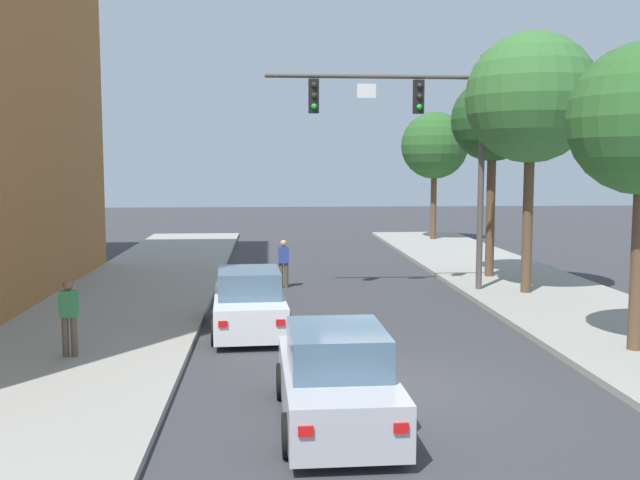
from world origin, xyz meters
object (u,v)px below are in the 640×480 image
Objects in this scene: traffic_signal_mast at (421,128)px; pedestrian_crossing_road at (284,261)px; street_tree_third at (493,121)px; pedestrian_sidewalk_left_walker at (69,314)px; street_tree_second at (531,98)px; car_following_silver at (336,380)px; street_tree_farthest at (434,146)px; car_lead_white at (249,304)px.

pedestrian_crossing_road is at bearing 159.89° from traffic_signal_mast.
pedestrian_sidewalk_left_walker is at bearing -139.84° from street_tree_third.
pedestrian_crossing_road is 9.60m from street_tree_second.
street_tree_second is at bearing 56.84° from car_following_silver.
street_tree_second is (3.31, -0.72, 0.87)m from traffic_signal_mast.
pedestrian_crossing_road is 17.36m from street_tree_farthest.
street_tree_third reaches higher than street_tree_farthest.
car_lead_white is at bearing -114.38° from street_tree_farthest.
pedestrian_crossing_road is 0.23× the size of street_tree_third.
street_tree_third is (12.23, 10.32, 4.67)m from pedestrian_sidewalk_left_walker.
street_tree_second reaches higher than street_tree_third.
pedestrian_sidewalk_left_walker is 16.66m from street_tree_third.
street_tree_third is (7.52, 1.11, 4.82)m from pedestrian_crossing_road.
car_lead_white is at bearing -153.72° from street_tree_second.
car_following_silver is at bearing -76.61° from car_lead_white.
street_tree_farthest is at bearing 73.90° from car_following_silver.
street_tree_third is at bearing 42.04° from car_lead_white.
traffic_signal_mast reaches higher than pedestrian_sidewalk_left_walker.
pedestrian_sidewalk_left_walker is at bearing -119.20° from street_tree_farthest.
traffic_signal_mast reaches higher than street_tree_farthest.
traffic_signal_mast is 1.74× the size of car_lead_white.
car_lead_white is 0.62× the size of street_tree_farthest.
traffic_signal_mast is at bearing -20.11° from pedestrian_crossing_road.
street_tree_third is at bearing 92.11° from street_tree_second.
pedestrian_crossing_road is at bearing 92.41° from car_following_silver.
pedestrian_crossing_road is at bearing 81.26° from car_lead_white.
pedestrian_sidewalk_left_walker is at bearing -150.82° from street_tree_second.
traffic_signal_mast is 1.76× the size of car_following_silver.
pedestrian_sidewalk_left_walker is at bearing 143.03° from car_following_silver.
car_lead_white is 0.61× the size of street_tree_third.
pedestrian_sidewalk_left_walker is (-9.04, -7.62, -4.30)m from traffic_signal_mast.
traffic_signal_mast is 13.03m from car_following_silver.
car_following_silver is at bearing -36.97° from pedestrian_sidewalk_left_walker.
street_tree_second is (7.09, 10.86, 5.52)m from car_following_silver.
street_tree_third is (3.19, 2.70, 0.37)m from traffic_signal_mast.
car_lead_white is 6.76m from car_following_silver.
pedestrian_sidewalk_left_walker is (-3.69, -2.62, 0.34)m from car_lead_white.
street_tree_third is at bearing 63.98° from car_following_silver.
street_tree_farthest is (4.20, 16.07, -0.13)m from traffic_signal_mast.
street_tree_third is 13.41m from street_tree_farthest.
street_tree_second reaches higher than traffic_signal_mast.
car_lead_white and car_following_silver have the same top height.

